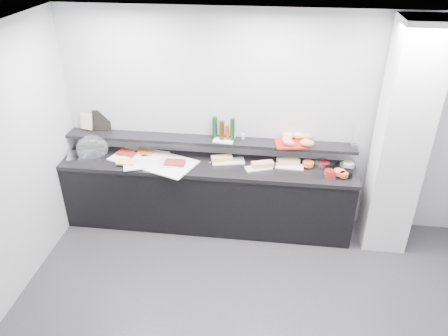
# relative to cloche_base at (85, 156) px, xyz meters

# --- Properties ---
(ground) EXTENTS (5.00, 5.00, 0.00)m
(ground) POSITION_rel_cloche_base_xyz_m (2.24, -1.68, -0.92)
(ground) COLOR #2D2D30
(ground) RESTS_ON ground
(back_wall) EXTENTS (5.00, 0.02, 2.70)m
(back_wall) POSITION_rel_cloche_base_xyz_m (2.24, 0.32, 0.43)
(back_wall) COLOR #A7AAAE
(back_wall) RESTS_ON ground
(ceiling) EXTENTS (5.00, 5.00, 0.00)m
(ceiling) POSITION_rel_cloche_base_xyz_m (2.24, -1.68, 1.78)
(ceiling) COLOR white
(ceiling) RESTS_ON back_wall
(column) EXTENTS (0.50, 0.50, 2.70)m
(column) POSITION_rel_cloche_base_xyz_m (3.74, -0.03, 0.43)
(column) COLOR silver
(column) RESTS_ON ground
(buffet_cabinet) EXTENTS (3.60, 0.60, 0.85)m
(buffet_cabinet) POSITION_rel_cloche_base_xyz_m (1.54, 0.02, -0.50)
(buffet_cabinet) COLOR black
(buffet_cabinet) RESTS_ON ground
(counter_top) EXTENTS (3.62, 0.62, 0.05)m
(counter_top) POSITION_rel_cloche_base_xyz_m (1.54, 0.02, -0.05)
(counter_top) COLOR black
(counter_top) RESTS_ON buffet_cabinet
(wall_shelf) EXTENTS (3.60, 0.25, 0.04)m
(wall_shelf) POSITION_rel_cloche_base_xyz_m (1.54, 0.20, 0.21)
(wall_shelf) COLOR black
(wall_shelf) RESTS_ON back_wall
(cloche_base) EXTENTS (0.48, 0.38, 0.04)m
(cloche_base) POSITION_rel_cloche_base_xyz_m (0.00, 0.00, 0.00)
(cloche_base) COLOR silver
(cloche_base) RESTS_ON counter_top
(cloche_dome) EXTENTS (0.45, 0.38, 0.34)m
(cloche_dome) POSITION_rel_cloche_base_xyz_m (0.11, 0.01, 0.11)
(cloche_dome) COLOR white
(cloche_dome) RESTS_ON cloche_base
(linen_runner) EXTENTS (1.16, 0.84, 0.01)m
(linen_runner) POSITION_rel_cloche_base_xyz_m (0.88, 0.01, -0.01)
(linen_runner) COLOR white
(linen_runner) RESTS_ON counter_top
(platter_meat_a) EXTENTS (0.35, 0.27, 0.01)m
(platter_meat_a) POSITION_rel_cloche_base_xyz_m (0.62, 0.14, 0.00)
(platter_meat_a) COLOR white
(platter_meat_a) RESTS_ON linen_runner
(food_meat_a) EXTENTS (0.28, 0.21, 0.02)m
(food_meat_a) POSITION_rel_cloche_base_xyz_m (0.51, 0.11, 0.02)
(food_meat_a) COLOR maroon
(food_meat_a) RESTS_ON platter_meat_a
(platter_salmon) EXTENTS (0.34, 0.25, 0.01)m
(platter_salmon) POSITION_rel_cloche_base_xyz_m (0.87, 0.14, 0.00)
(platter_salmon) COLOR white
(platter_salmon) RESTS_ON linen_runner
(food_salmon) EXTENTS (0.24, 0.18, 0.02)m
(food_salmon) POSITION_rel_cloche_base_xyz_m (0.72, 0.16, 0.02)
(food_salmon) COLOR #CD6529
(food_salmon) RESTS_ON platter_salmon
(platter_cheese) EXTENTS (0.40, 0.33, 0.01)m
(platter_cheese) POSITION_rel_cloche_base_xyz_m (0.73, -0.15, 0.00)
(platter_cheese) COLOR white
(platter_cheese) RESTS_ON linen_runner
(food_cheese) EXTENTS (0.23, 0.15, 0.02)m
(food_cheese) POSITION_rel_cloche_base_xyz_m (0.59, -0.13, 0.02)
(food_cheese) COLOR #E3DB58
(food_cheese) RESTS_ON platter_cheese
(platter_meat_b) EXTENTS (0.32, 0.26, 0.01)m
(platter_meat_b) POSITION_rel_cloche_base_xyz_m (1.11, -0.06, 0.00)
(platter_meat_b) COLOR silver
(platter_meat_b) RESTS_ON linen_runner
(food_meat_b) EXTENTS (0.25, 0.16, 0.02)m
(food_meat_b) POSITION_rel_cloche_base_xyz_m (1.17, -0.06, 0.02)
(food_meat_b) COLOR maroon
(food_meat_b) RESTS_ON platter_meat_b
(sandwich_plate_left) EXTENTS (0.42, 0.25, 0.01)m
(sandwich_plate_left) POSITION_rel_cloche_base_xyz_m (1.81, 0.11, -0.01)
(sandwich_plate_left) COLOR white
(sandwich_plate_left) RESTS_ON counter_top
(sandwich_food_left) EXTENTS (0.27, 0.17, 0.06)m
(sandwich_food_left) POSITION_rel_cloche_base_xyz_m (1.72, 0.10, 0.02)
(sandwich_food_left) COLOR tan
(sandwich_food_left) RESTS_ON sandwich_plate_left
(tongs_left) EXTENTS (0.16, 0.05, 0.01)m
(tongs_left) POSITION_rel_cloche_base_xyz_m (1.64, 0.05, -0.00)
(tongs_left) COLOR #B2B5B9
(tongs_left) RESTS_ON sandwich_plate_left
(sandwich_plate_mid) EXTENTS (0.35, 0.24, 0.01)m
(sandwich_plate_mid) POSITION_rel_cloche_base_xyz_m (2.18, -0.01, -0.01)
(sandwich_plate_mid) COLOR silver
(sandwich_plate_mid) RESTS_ON counter_top
(sandwich_food_mid) EXTENTS (0.28, 0.18, 0.06)m
(sandwich_food_mid) POSITION_rel_cloche_base_xyz_m (2.23, 0.02, 0.02)
(sandwich_food_mid) COLOR tan
(sandwich_food_mid) RESTS_ON sandwich_plate_mid
(tongs_mid) EXTENTS (0.14, 0.08, 0.01)m
(tongs_mid) POSITION_rel_cloche_base_xyz_m (2.20, -0.02, -0.00)
(tongs_mid) COLOR #A9ABB0
(tongs_mid) RESTS_ON sandwich_plate_mid
(sandwich_plate_right) EXTENTS (0.34, 0.16, 0.01)m
(sandwich_plate_right) POSITION_rel_cloche_base_xyz_m (2.55, 0.07, -0.01)
(sandwich_plate_right) COLOR white
(sandwich_plate_right) RESTS_ON counter_top
(sandwich_food_right) EXTENTS (0.28, 0.15, 0.06)m
(sandwich_food_right) POSITION_rel_cloche_base_xyz_m (2.54, 0.13, 0.02)
(sandwich_food_right) COLOR tan
(sandwich_food_right) RESTS_ON sandwich_plate_right
(tongs_right) EXTENTS (0.16, 0.05, 0.01)m
(tongs_right) POSITION_rel_cloche_base_xyz_m (2.46, 0.07, -0.00)
(tongs_right) COLOR silver
(tongs_right) RESTS_ON sandwich_plate_right
(bowl_glass_fruit) EXTENTS (0.20, 0.20, 0.07)m
(bowl_glass_fruit) POSITION_rel_cloche_base_xyz_m (2.95, 0.14, 0.02)
(bowl_glass_fruit) COLOR white
(bowl_glass_fruit) RESTS_ON counter_top
(fill_glass_fruit) EXTENTS (0.14, 0.14, 0.05)m
(fill_glass_fruit) POSITION_rel_cloche_base_xyz_m (2.78, 0.10, 0.03)
(fill_glass_fruit) COLOR orange
(fill_glass_fruit) RESTS_ON bowl_glass_fruit
(bowl_black_jam) EXTENTS (0.17, 0.17, 0.07)m
(bowl_black_jam) POSITION_rel_cloche_base_xyz_m (3.01, 0.12, 0.02)
(bowl_black_jam) COLOR black
(bowl_black_jam) RESTS_ON counter_top
(fill_black_jam) EXTENTS (0.15, 0.15, 0.05)m
(fill_black_jam) POSITION_rel_cloche_base_xyz_m (2.97, 0.11, 0.03)
(fill_black_jam) COLOR #570C11
(fill_black_jam) RESTS_ON bowl_black_jam
(bowl_glass_cream) EXTENTS (0.22, 0.22, 0.07)m
(bowl_glass_cream) POSITION_rel_cloche_base_xyz_m (3.24, 0.10, 0.02)
(bowl_glass_cream) COLOR white
(bowl_glass_cream) RESTS_ON counter_top
(fill_glass_cream) EXTENTS (0.15, 0.15, 0.05)m
(fill_glass_cream) POSITION_rel_cloche_base_xyz_m (3.26, 0.15, 0.03)
(fill_glass_cream) COLOR white
(fill_glass_cream) RESTS_ON bowl_glass_cream
(bowl_red_jam) EXTENTS (0.16, 0.16, 0.07)m
(bowl_red_jam) POSITION_rel_cloche_base_xyz_m (3.02, -0.13, 0.02)
(bowl_red_jam) COLOR maroon
(bowl_red_jam) RESTS_ON counter_top
(fill_red_jam) EXTENTS (0.15, 0.15, 0.05)m
(fill_red_jam) POSITION_rel_cloche_base_xyz_m (3.01, -0.08, 0.03)
(fill_red_jam) COLOR #5D180D
(fill_red_jam) RESTS_ON bowl_red_jam
(bowl_glass_salmon) EXTENTS (0.18, 0.18, 0.07)m
(bowl_glass_salmon) POSITION_rel_cloche_base_xyz_m (3.02, -0.12, 0.02)
(bowl_glass_salmon) COLOR silver
(bowl_glass_salmon) RESTS_ON counter_top
(fill_glass_salmon) EXTENTS (0.14, 0.14, 0.05)m
(fill_glass_salmon) POSITION_rel_cloche_base_xyz_m (3.13, -0.07, 0.03)
(fill_glass_salmon) COLOR orange
(fill_glass_salmon) RESTS_ON bowl_glass_salmon
(bowl_black_fruit) EXTENTS (0.13, 0.13, 0.07)m
(bowl_black_fruit) POSITION_rel_cloche_base_xyz_m (3.22, -0.06, 0.02)
(bowl_black_fruit) COLOR black
(bowl_black_fruit) RESTS_ON counter_top
(fill_black_fruit) EXTENTS (0.11, 0.11, 0.05)m
(fill_black_fruit) POSITION_rel_cloche_base_xyz_m (3.17, -0.11, 0.03)
(fill_black_fruit) COLOR #E4521F
(fill_black_fruit) RESTS_ON bowl_black_fruit
(framed_print) EXTENTS (0.23, 0.12, 0.26)m
(framed_print) POSITION_rel_cloche_base_xyz_m (0.15, 0.31, 0.36)
(framed_print) COLOR black
(framed_print) RESTS_ON wall_shelf
(print_art) EXTENTS (0.18, 0.09, 0.22)m
(print_art) POSITION_rel_cloche_base_xyz_m (-0.03, 0.26, 0.36)
(print_art) COLOR beige
(print_art) RESTS_ON framed_print
(condiment_tray) EXTENTS (0.26, 0.17, 0.01)m
(condiment_tray) POSITION_rel_cloche_base_xyz_m (1.74, 0.18, 0.24)
(condiment_tray) COLOR white
(condiment_tray) RESTS_ON wall_shelf
(bottle_green_a) EXTENTS (0.06, 0.06, 0.26)m
(bottle_green_a) POSITION_rel_cloche_base_xyz_m (1.62, 0.27, 0.37)
(bottle_green_a) COLOR #0F3819
(bottle_green_a) RESTS_ON condiment_tray
(bottle_brown) EXTENTS (0.07, 0.07, 0.24)m
(bottle_brown) POSITION_rel_cloche_base_xyz_m (1.71, 0.20, 0.36)
(bottle_brown) COLOR #3A210A
(bottle_brown) RESTS_ON condiment_tray
(bottle_green_b) EXTENTS (0.06, 0.06, 0.28)m
(bottle_green_b) POSITION_rel_cloche_base_xyz_m (1.84, 0.20, 0.38)
(bottle_green_b) COLOR #0E3612
(bottle_green_b) RESTS_ON condiment_tray
(bottle_hot) EXTENTS (0.05, 0.05, 0.18)m
(bottle_hot) POSITION_rel_cloche_base_xyz_m (1.78, 0.20, 0.33)
(bottle_hot) COLOR #9F310B
(bottle_hot) RESTS_ON condiment_tray
(shaker_salt) EXTENTS (0.04, 0.04, 0.07)m
(shaker_salt) POSITION_rel_cloche_base_xyz_m (1.86, 0.24, 0.28)
(shaker_salt) COLOR white
(shaker_salt) RESTS_ON condiment_tray
(shaker_pepper) EXTENTS (0.05, 0.05, 0.07)m
(shaker_pepper) POSITION_rel_cloche_base_xyz_m (1.97, 0.23, 0.28)
(shaker_pepper) COLOR white
(shaker_pepper) RESTS_ON condiment_tray
(bread_tray) EXTENTS (0.42, 0.33, 0.02)m
(bread_tray) POSITION_rel_cloche_base_xyz_m (2.56, 0.18, 0.24)
(bread_tray) COLOR #AF1912
(bread_tray) RESTS_ON wall_shelf
(bread_roll_nw) EXTENTS (0.15, 0.11, 0.08)m
(bread_roll_nw) POSITION_rel_cloche_base_xyz_m (2.51, 0.29, 0.29)
(bread_roll_nw) COLOR gold
(bread_roll_nw) RESTS_ON bread_tray
(bread_roll_n) EXTENTS (0.14, 0.09, 0.08)m
(bread_roll_n) POSITION_rel_cloche_base_xyz_m (2.64, 0.31, 0.29)
(bread_roll_n) COLOR gold
(bread_roll_n) RESTS_ON bread_tray
(bread_roll_ne) EXTENTS (0.13, 0.10, 0.08)m
(bread_roll_ne) POSITION_rel_cloche_base_xyz_m (2.75, 0.29, 0.29)
(bread_roll_ne) COLOR #B88D46
(bread_roll_ne) RESTS_ON bread_tray
(bread_roll_sw) EXTENTS (0.15, 0.11, 0.08)m
(bread_roll_sw) POSITION_rel_cloche_base_xyz_m (2.53, 0.11, 0.29)
(bread_roll_sw) COLOR #C4814A
(bread_roll_sw) RESTS_ON bread_tray
(bread_roll_s) EXTENTS (0.16, 0.13, 0.08)m
(bread_roll_s) POSITION_rel_cloche_base_xyz_m (2.72, 0.14, 0.29)
(bread_roll_s) COLOR #C4794B
(bread_roll_s) RESTS_ON bread_tray
(bread_roll_se) EXTENTS (0.17, 0.12, 0.08)m
(bread_roll_se) POSITION_rel_cloche_base_xyz_m (2.75, 0.11, 0.29)
(bread_roll_se) COLOR #AF8342
(bread_roll_se) RESTS_ON bread_tray
(bread_roll_midw) EXTENTS (0.15, 0.11, 0.08)m
(bread_roll_midw) POSITION_rel_cloche_base_xyz_m (2.50, 0.18, 0.29)
(bread_roll_midw) COLOR tan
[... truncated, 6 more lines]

